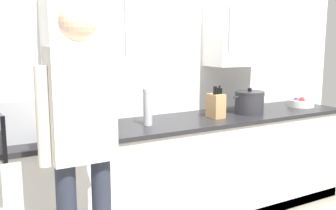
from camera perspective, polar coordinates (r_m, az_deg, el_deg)
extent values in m
cube|color=white|center=(3.53, -1.29, 7.01)|extent=(4.32, 0.10, 2.82)
cube|color=white|center=(3.04, -11.99, 11.40)|extent=(0.62, 0.32, 0.70)
cylinder|color=#B7BABF|center=(2.96, -6.22, 11.60)|extent=(0.01, 0.01, 0.42)
cube|color=white|center=(3.77, 10.42, 11.03)|extent=(0.62, 0.32, 0.70)
cylinder|color=#B7BABF|center=(3.48, 9.09, 11.21)|extent=(0.01, 0.01, 0.42)
cube|color=white|center=(3.39, 1.81, -9.99)|extent=(3.34, 0.62, 0.86)
cube|color=#232326|center=(3.27, 1.85, -2.56)|extent=(3.38, 0.66, 0.03)
cube|color=#B7BABF|center=(2.86, -19.38, -1.60)|extent=(0.58, 0.38, 0.28)
cube|color=beige|center=(2.84, -20.93, -1.77)|extent=(0.37, 0.32, 0.22)
cube|color=black|center=(2.72, -14.32, -1.92)|extent=(0.16, 0.01, 0.26)
cylinder|color=#2D2D33|center=(3.63, 11.85, 0.25)|extent=(0.26, 0.26, 0.19)
cylinder|color=#2D2D33|center=(3.62, 11.90, 1.85)|extent=(0.27, 0.27, 0.02)
cylinder|color=black|center=(3.62, 11.91, 2.21)|extent=(0.04, 0.04, 0.03)
cylinder|color=#2D2D33|center=(3.52, 9.97, 1.11)|extent=(0.05, 0.02, 0.02)
cylinder|color=#2D2D33|center=(3.73, 13.69, 1.44)|extent=(0.05, 0.02, 0.02)
cylinder|color=#B7BABF|center=(3.05, -3.00, -0.60)|extent=(0.07, 0.07, 0.26)
cylinder|color=#B7BABF|center=(3.03, -3.02, 2.11)|extent=(0.07, 0.07, 0.03)
cylinder|color=white|center=(4.17, 18.92, 0.26)|extent=(0.26, 0.26, 0.07)
cylinder|color=slate|center=(4.16, 18.93, 0.47)|extent=(0.22, 0.22, 0.04)
sphere|color=red|center=(4.17, 19.13, 0.68)|extent=(0.04, 0.04, 0.04)
sphere|color=red|center=(4.09, 19.05, 0.58)|extent=(0.06, 0.06, 0.06)
sphere|color=#511E5B|center=(4.17, 19.06, 0.73)|extent=(0.06, 0.06, 0.06)
sphere|color=#511E5B|center=(4.15, 18.30, 0.71)|extent=(0.05, 0.05, 0.05)
cube|color=tan|center=(3.39, 7.04, -0.13)|extent=(0.11, 0.15, 0.21)
cylinder|color=black|center=(3.33, 6.79, 2.13)|extent=(0.02, 0.02, 0.07)
cylinder|color=black|center=(3.34, 7.05, 2.14)|extent=(0.02, 0.02, 0.07)
cylinder|color=black|center=(3.35, 7.32, 2.03)|extent=(0.02, 0.02, 0.06)
cylinder|color=black|center=(3.36, 7.58, 2.22)|extent=(0.02, 0.02, 0.08)
cylinder|color=black|center=(3.37, 7.84, 2.04)|extent=(0.02, 0.02, 0.05)
cube|color=silver|center=(2.13, -12.69, 0.13)|extent=(0.34, 0.20, 0.62)
sphere|color=beige|center=(2.10, -13.12, 11.73)|extent=(0.20, 0.20, 0.20)
cylinder|color=beige|center=(2.33, -13.23, 2.94)|extent=(0.32, 0.50, 0.39)
cylinder|color=silver|center=(2.09, -17.90, -1.66)|extent=(0.07, 0.07, 0.52)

